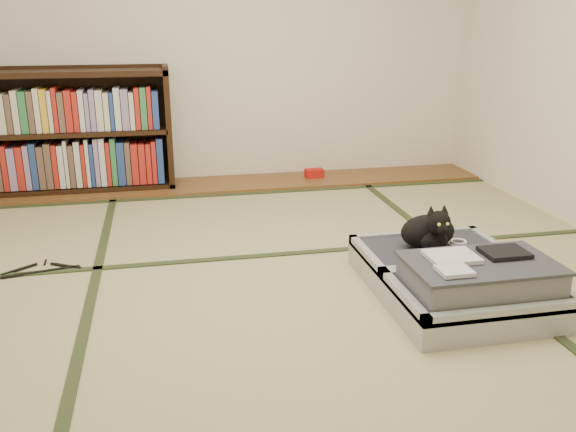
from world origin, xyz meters
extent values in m
plane|color=tan|center=(0.00, 0.00, 0.00)|extent=(4.50, 4.50, 0.00)
cube|color=brown|center=(0.00, 2.00, 0.01)|extent=(4.00, 0.50, 0.02)
cube|color=#B8140E|center=(0.63, 2.03, 0.06)|extent=(0.16, 0.10, 0.07)
plane|color=silver|center=(0.00, 2.25, 1.20)|extent=(4.00, 0.00, 4.00)
cube|color=#2D381E|center=(-1.00, 0.00, 0.00)|extent=(0.05, 4.50, 0.01)
cube|color=#2D381E|center=(1.00, 0.00, 0.00)|extent=(0.05, 4.50, 0.01)
cube|color=#2D381E|center=(0.00, 0.40, 0.00)|extent=(4.00, 0.05, 0.01)
cube|color=#2D381E|center=(0.00, 1.70, 0.00)|extent=(4.00, 0.05, 0.01)
cube|color=black|center=(-0.55, 2.07, 0.47)|extent=(0.04, 0.35, 0.97)
cube|color=black|center=(-1.29, 2.07, 0.03)|extent=(1.51, 0.35, 0.04)
cube|color=black|center=(-1.29, 2.07, 0.91)|extent=(1.51, 0.35, 0.04)
cube|color=black|center=(-1.29, 2.07, 0.47)|extent=(1.45, 0.35, 0.03)
cube|color=black|center=(-1.29, 2.23, 0.47)|extent=(1.51, 0.02, 0.97)
cube|color=gray|center=(-1.29, 2.05, 0.25)|extent=(1.36, 0.24, 0.41)
cube|color=gray|center=(-1.29, 2.05, 0.66)|extent=(1.36, 0.24, 0.37)
cube|color=#A2A3A7|center=(0.74, -0.53, 0.07)|extent=(0.75, 0.50, 0.13)
cube|color=#302F37|center=(0.74, -0.53, 0.10)|extent=(0.67, 0.42, 0.10)
cube|color=#A2A3A7|center=(0.74, -0.76, 0.14)|extent=(0.75, 0.04, 0.05)
cube|color=#A2A3A7|center=(0.74, -0.30, 0.14)|extent=(0.75, 0.04, 0.05)
cube|color=#A2A3A7|center=(0.39, -0.53, 0.14)|extent=(0.04, 0.50, 0.05)
cube|color=#A2A3A7|center=(1.10, -0.53, 0.14)|extent=(0.04, 0.50, 0.05)
cube|color=#A2A3A7|center=(0.74, -0.03, 0.07)|extent=(0.75, 0.50, 0.13)
cube|color=#302F37|center=(0.74, -0.03, 0.10)|extent=(0.67, 0.42, 0.10)
cube|color=#A2A3A7|center=(0.74, -0.26, 0.14)|extent=(0.75, 0.04, 0.05)
cube|color=#A2A3A7|center=(0.74, 0.20, 0.14)|extent=(0.75, 0.04, 0.05)
cube|color=#A2A3A7|center=(0.39, -0.03, 0.14)|extent=(0.04, 0.50, 0.05)
cube|color=#A2A3A7|center=(1.10, -0.03, 0.14)|extent=(0.04, 0.50, 0.05)
cylinder|color=black|center=(0.74, -0.28, 0.14)|extent=(0.68, 0.02, 0.02)
cube|color=gray|center=(0.74, -0.53, 0.19)|extent=(0.64, 0.39, 0.13)
cube|color=#3C3B43|center=(0.74, -0.53, 0.27)|extent=(0.66, 0.41, 0.02)
cube|color=silver|center=(0.62, -0.48, 0.29)|extent=(0.22, 0.18, 0.02)
cube|color=black|center=(0.89, -0.48, 0.29)|extent=(0.20, 0.16, 0.02)
cube|color=silver|center=(0.56, -0.63, 0.29)|extent=(0.14, 0.12, 0.02)
cube|color=white|center=(0.52, -0.77, 0.07)|extent=(0.06, 0.01, 0.04)
cube|color=white|center=(0.64, -0.77, 0.06)|extent=(0.05, 0.01, 0.04)
cube|color=orange|center=(1.00, -0.77, 0.07)|extent=(0.05, 0.01, 0.04)
cube|color=#197F33|center=(0.93, -0.77, 0.09)|extent=(0.04, 0.01, 0.03)
ellipsoid|color=black|center=(0.72, -0.01, 0.23)|extent=(0.29, 0.19, 0.18)
ellipsoid|color=black|center=(0.72, -0.10, 0.21)|extent=(0.14, 0.10, 0.10)
ellipsoid|color=black|center=(0.72, -0.13, 0.32)|extent=(0.12, 0.11, 0.12)
sphere|color=black|center=(0.72, -0.18, 0.30)|extent=(0.06, 0.06, 0.06)
cone|color=black|center=(0.69, -0.11, 0.38)|extent=(0.04, 0.05, 0.06)
cone|color=black|center=(0.76, -0.11, 0.38)|extent=(0.04, 0.05, 0.06)
sphere|color=#A5BF33|center=(0.70, -0.18, 0.33)|extent=(0.02, 0.02, 0.02)
sphere|color=#A5BF33|center=(0.75, -0.18, 0.33)|extent=(0.02, 0.02, 0.02)
cylinder|color=black|center=(0.83, 0.08, 0.17)|extent=(0.18, 0.11, 0.03)
torus|color=white|center=(0.90, 0.00, 0.15)|extent=(0.10, 0.10, 0.01)
torus|color=white|center=(0.91, -0.01, 0.16)|extent=(0.09, 0.09, 0.01)
cube|color=black|center=(-1.29, 0.40, 0.01)|extent=(0.39, 0.10, 0.01)
cube|color=black|center=(-1.41, 0.46, 0.01)|extent=(0.17, 0.13, 0.01)
cube|color=black|center=(-1.17, 0.46, 0.01)|extent=(0.18, 0.12, 0.01)
cylinder|color=black|center=(-1.29, 0.54, 0.01)|extent=(0.02, 0.07, 0.01)
camera|label=1|loc=(-0.61, -2.81, 1.31)|focal=38.00mm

